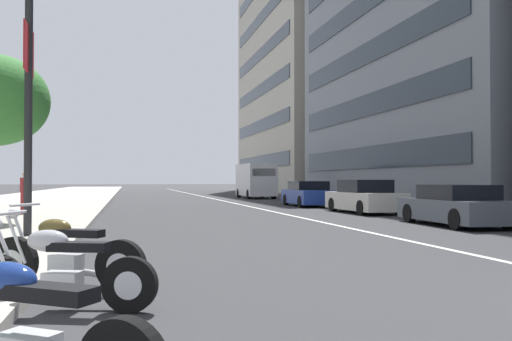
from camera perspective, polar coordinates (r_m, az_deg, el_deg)
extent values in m
cube|color=#A39E93|center=(34.06, -23.07, -3.19)|extent=(160.00, 9.65, 0.15)
cube|color=silver|center=(39.06, -3.59, -3.08)|extent=(110.00, 0.16, 0.01)
cube|color=black|center=(3.85, -20.48, -11.70)|extent=(0.55, 0.65, 0.10)
ellipsoid|color=navy|center=(4.08, -24.15, -10.20)|extent=(0.46, 0.51, 0.24)
cylinder|color=black|center=(6.21, -12.84, -11.36)|extent=(0.31, 0.61, 0.60)
cylinder|color=silver|center=(6.21, -12.84, -11.36)|extent=(0.22, 0.33, 0.30)
cube|color=silver|center=(6.48, -19.24, -11.02)|extent=(0.37, 0.44, 0.28)
cube|color=black|center=(6.35, -17.73, -7.45)|extent=(0.41, 0.68, 0.10)
ellipsoid|color=#B2B2B7|center=(6.49, -20.59, -6.76)|extent=(0.37, 0.51, 0.24)
cylinder|color=silver|center=(6.68, -24.74, -7.90)|extent=(0.14, 0.31, 0.64)
cylinder|color=silver|center=(6.80, -24.14, -7.78)|extent=(0.14, 0.31, 0.64)
cylinder|color=silver|center=(6.66, -23.81, -4.00)|extent=(0.58, 0.23, 0.04)
cylinder|color=silver|center=(6.52, -16.44, -11.92)|extent=(0.30, 0.68, 0.16)
cylinder|color=black|center=(8.13, -23.57, -8.59)|extent=(0.40, 0.65, 0.67)
cylinder|color=silver|center=(8.13, -23.57, -8.59)|extent=(0.26, 0.36, 0.33)
cylinder|color=black|center=(7.32, -13.71, -9.50)|extent=(0.40, 0.65, 0.67)
cylinder|color=silver|center=(7.32, -13.71, -9.50)|extent=(0.26, 0.36, 0.33)
cube|color=silver|center=(7.70, -18.91, -9.18)|extent=(0.40, 0.46, 0.28)
cube|color=black|center=(7.55, -17.73, -6.16)|extent=(0.48, 0.67, 0.10)
ellipsoid|color=brown|center=(7.73, -19.96, -5.58)|extent=(0.42, 0.52, 0.24)
cylinder|color=silver|center=(7.99, -23.40, -6.52)|extent=(0.18, 0.30, 0.64)
cylinder|color=silver|center=(8.10, -22.80, -6.44)|extent=(0.18, 0.30, 0.64)
cylinder|color=silver|center=(7.96, -22.61, -3.27)|extent=(0.55, 0.30, 0.04)
sphere|color=silver|center=(8.08, -23.66, -4.08)|extent=(0.14, 0.14, 0.14)
cylinder|color=silver|center=(7.69, -16.55, -10.08)|extent=(0.38, 0.66, 0.16)
cube|color=#4C515B|center=(18.45, 19.76, -3.84)|extent=(4.60, 1.99, 0.67)
cube|color=black|center=(18.30, 19.98, -2.10)|extent=(2.33, 1.74, 0.45)
cylinder|color=black|center=(19.40, 15.47, -4.25)|extent=(0.63, 0.25, 0.62)
cylinder|color=black|center=(20.15, 19.63, -4.10)|extent=(0.63, 0.25, 0.62)
cylinder|color=black|center=(16.77, 19.92, -4.74)|extent=(0.63, 0.25, 0.62)
cylinder|color=black|center=(17.64, 24.48, -4.52)|extent=(0.63, 0.25, 0.62)
cube|color=beige|center=(24.48, 11.06, -3.08)|extent=(4.67, 1.91, 0.75)
cube|color=black|center=(24.43, 11.10, -1.57)|extent=(2.20, 1.72, 0.54)
cylinder|color=black|center=(25.56, 7.91, -3.48)|extent=(0.62, 0.23, 0.62)
cylinder|color=black|center=(26.23, 11.30, -3.41)|extent=(0.62, 0.23, 0.62)
cylinder|color=black|center=(22.75, 10.80, -3.78)|extent=(0.62, 0.23, 0.62)
cylinder|color=black|center=(23.50, 14.50, -3.68)|extent=(0.62, 0.23, 0.62)
cube|color=navy|center=(30.47, 5.36, -2.68)|extent=(4.52, 1.94, 0.75)
cube|color=black|center=(30.43, 5.37, -1.54)|extent=(2.33, 1.75, 0.47)
cylinder|color=black|center=(31.66, 3.11, -3.01)|extent=(0.62, 0.23, 0.62)
cylinder|color=black|center=(32.14, 6.01, -2.98)|extent=(0.62, 0.23, 0.62)
cylinder|color=black|center=(28.82, 4.62, -3.21)|extent=(0.62, 0.23, 0.62)
cylinder|color=black|center=(29.34, 7.79, -3.16)|extent=(0.62, 0.23, 0.62)
cube|color=silver|center=(43.49, -0.03, -0.96)|extent=(5.35, 2.18, 2.47)
cube|color=black|center=(40.93, 0.84, -0.19)|extent=(0.06, 1.79, 0.56)
cylinder|color=black|center=(45.06, -1.76, -2.35)|extent=(0.72, 0.27, 0.72)
cylinder|color=black|center=(45.49, 0.61, -2.34)|extent=(0.72, 0.27, 0.72)
cylinder|color=black|center=(41.52, -0.74, -2.47)|extent=(0.72, 0.27, 0.72)
cylinder|color=black|center=(41.99, 1.83, -2.45)|extent=(0.72, 0.27, 0.72)
cylinder|color=#232326|center=(14.06, -22.30, 10.87)|extent=(0.18, 0.18, 8.29)
cube|color=#B21E23|center=(13.75, -22.54, 11.71)|extent=(0.56, 0.03, 1.10)
cube|color=#B21E23|center=(14.43, -22.07, 11.10)|extent=(0.56, 0.03, 1.10)
cube|color=maroon|center=(22.76, -22.63, -3.10)|extent=(0.39, 0.36, 0.81)
cube|color=maroon|center=(22.74, -22.62, -1.38)|extent=(0.47, 0.41, 0.56)
sphere|color=beige|center=(22.74, -22.61, -0.40)|extent=(0.22, 0.22, 0.22)
cube|color=#2D3842|center=(38.73, 11.16, 1.31)|extent=(24.13, 0.08, 1.50)
cube|color=#2D3842|center=(39.03, 11.14, 6.53)|extent=(24.13, 0.08, 1.50)
cube|color=#2D3842|center=(39.65, 11.12, 11.63)|extent=(24.13, 0.08, 1.50)
cube|color=#2D3842|center=(40.58, 11.11, 16.53)|extent=(24.13, 0.08, 1.50)
cube|color=#B7B2A3|center=(74.61, 8.99, 15.90)|extent=(28.20, 21.86, 46.20)
cube|color=#2D3842|center=(68.07, 0.45, 0.91)|extent=(25.38, 0.08, 1.50)
cube|color=#2D3842|center=(68.36, 0.45, 4.61)|extent=(25.38, 0.08, 1.50)
cube|color=#2D3842|center=(68.94, 0.45, 8.27)|extent=(25.38, 0.08, 1.50)
cube|color=#2D3842|center=(69.78, 0.45, 11.85)|extent=(25.38, 0.08, 1.50)
cube|color=#2D3842|center=(70.90, 0.45, 15.33)|extent=(25.38, 0.08, 1.50)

